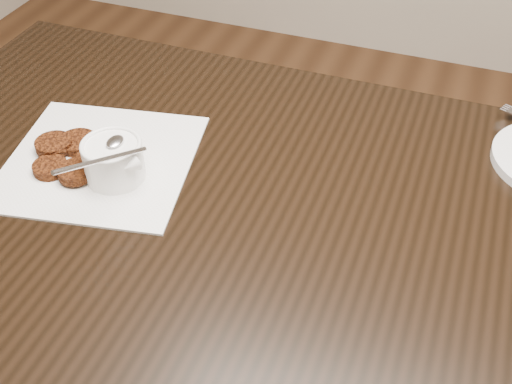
# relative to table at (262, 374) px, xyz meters

# --- Properties ---
(table) EXTENTS (1.39, 0.89, 0.75)m
(table) POSITION_rel_table_xyz_m (0.00, 0.00, 0.00)
(table) COLOR black
(table) RESTS_ON floor
(napkin) EXTENTS (0.35, 0.35, 0.00)m
(napkin) POSITION_rel_table_xyz_m (-0.30, 0.05, 0.38)
(napkin) COLOR white
(napkin) RESTS_ON table
(sauce_ramekin) EXTENTS (0.13, 0.13, 0.13)m
(sauce_ramekin) POSITION_rel_table_xyz_m (-0.26, 0.03, 0.44)
(sauce_ramekin) COLOR white
(sauce_ramekin) RESTS_ON napkin
(patty_cluster) EXTENTS (0.22, 0.22, 0.02)m
(patty_cluster) POSITION_rel_table_xyz_m (-0.34, 0.04, 0.39)
(patty_cluster) COLOR #662C0D
(patty_cluster) RESTS_ON napkin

